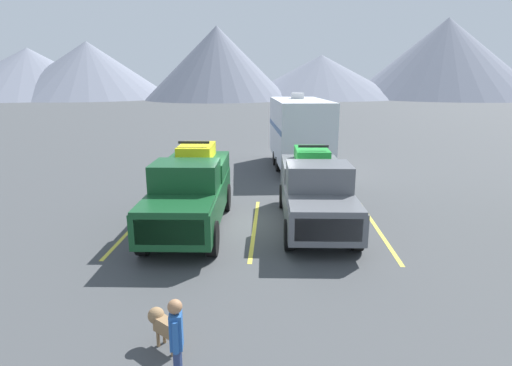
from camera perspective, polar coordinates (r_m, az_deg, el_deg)
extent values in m
plane|color=#3F4244|center=(13.84, -0.10, -5.39)|extent=(240.00, 240.00, 0.00)
cube|color=#144723|center=(13.11, -9.04, -2.36)|extent=(2.16, 5.83, 0.94)
cube|color=#144723|center=(11.01, -11.03, -2.92)|extent=(1.99, 1.66, 0.08)
cube|color=#144723|center=(12.39, -9.62, 0.91)|extent=(1.94, 1.55, 0.84)
cube|color=slate|center=(11.80, -10.16, 0.43)|extent=(1.79, 0.28, 0.62)
cube|color=#144723|center=(14.42, -8.08, 2.32)|extent=(2.05, 2.71, 0.58)
cube|color=silver|center=(10.44, -11.80, -6.60)|extent=(1.73, 0.10, 0.66)
cylinder|color=black|center=(11.29, -5.98, -7.56)|extent=(0.30, 0.96, 0.95)
cylinder|color=black|center=(11.66, -15.21, -7.26)|extent=(0.30, 0.96, 0.95)
cylinder|color=black|center=(14.99, -4.14, -1.96)|extent=(0.30, 0.96, 0.95)
cylinder|color=black|center=(15.28, -11.14, -1.89)|extent=(0.30, 0.96, 0.95)
cube|color=yellow|center=(14.32, -8.15, 4.33)|extent=(1.16, 1.73, 0.45)
cylinder|color=black|center=(13.68, -6.65, 3.90)|extent=(0.19, 0.44, 0.44)
cylinder|color=black|center=(13.84, -10.41, 3.88)|extent=(0.19, 0.44, 0.44)
cylinder|color=black|center=(14.83, -6.04, 4.72)|extent=(0.19, 0.44, 0.44)
cylinder|color=black|center=(14.97, -9.53, 4.69)|extent=(0.19, 0.44, 0.44)
cube|color=black|center=(13.80, -8.52, 5.52)|extent=(1.02, 0.10, 0.08)
cube|color=#595B60|center=(13.39, 8.16, -2.32)|extent=(2.15, 5.70, 0.88)
cube|color=#595B60|center=(11.32, 9.44, -2.93)|extent=(1.98, 1.63, 0.08)
cube|color=#595B60|center=(12.68, 8.56, 0.76)|extent=(1.94, 1.51, 0.85)
cube|color=slate|center=(12.10, 8.91, 0.30)|extent=(1.79, 0.28, 0.62)
cube|color=#595B60|center=(14.69, 7.56, 2.00)|extent=(2.04, 2.64, 0.52)
cube|color=silver|center=(10.75, 9.91, -6.35)|extent=(1.72, 0.10, 0.61)
cylinder|color=black|center=(11.89, 13.66, -6.98)|extent=(0.30, 0.86, 0.86)
cylinder|color=black|center=(11.64, 4.60, -7.08)|extent=(0.30, 0.86, 0.86)
cylinder|color=black|center=(15.47, 10.70, -1.84)|extent=(0.30, 0.86, 0.86)
cylinder|color=black|center=(15.27, 3.79, -1.83)|extent=(0.30, 0.86, 0.86)
cube|color=green|center=(14.59, 7.62, 3.85)|extent=(1.15, 1.69, 0.45)
cylinder|color=black|center=(14.09, 9.72, 3.39)|extent=(0.19, 0.44, 0.44)
cylinder|color=black|center=(13.99, 6.02, 3.43)|extent=(0.19, 0.44, 0.44)
cylinder|color=black|center=(15.21, 9.10, 4.20)|extent=(0.19, 0.44, 0.44)
cylinder|color=black|center=(15.11, 5.67, 4.25)|extent=(0.19, 0.44, 0.44)
cube|color=black|center=(14.07, 7.88, 5.01)|extent=(1.01, 0.10, 0.08)
cube|color=gold|center=(14.14, -16.23, -5.53)|extent=(0.12, 5.50, 0.01)
cube|color=gold|center=(13.42, -0.19, -6.01)|extent=(0.12, 5.50, 0.01)
cube|color=gold|center=(13.81, 16.27, -6.02)|extent=(0.12, 5.50, 0.01)
cube|color=silver|center=(21.87, 5.96, 7.34)|extent=(3.12, 6.65, 3.03)
cube|color=#4C6B99|center=(21.69, 2.60, 7.75)|extent=(0.59, 6.16, 0.24)
cube|color=silver|center=(22.69, 5.70, 11.81)|extent=(0.66, 0.75, 0.30)
cube|color=#333333|center=(18.46, 7.58, 0.56)|extent=(0.23, 1.21, 0.12)
cylinder|color=black|center=(21.59, 9.22, 2.67)|extent=(0.29, 0.78, 0.76)
cylinder|color=black|center=(21.23, 3.04, 2.64)|extent=(0.29, 0.78, 0.76)
cylinder|color=black|center=(23.08, 8.44, 3.45)|extent=(0.29, 0.78, 0.76)
cylinder|color=black|center=(22.74, 2.65, 3.43)|extent=(0.29, 0.78, 0.76)
cube|color=#2659A5|center=(6.54, -10.89, -19.25)|extent=(0.21, 0.25, 0.56)
sphere|color=#9E704C|center=(6.33, -11.06, -16.31)|extent=(0.22, 0.22, 0.22)
cylinder|color=#2659A5|center=(6.66, -10.78, -18.85)|extent=(0.09, 0.09, 0.51)
cylinder|color=#2659A5|center=(6.45, -10.99, -20.08)|extent=(0.09, 0.09, 0.51)
cube|color=olive|center=(7.83, -12.05, -18.78)|extent=(0.57, 0.51, 0.27)
sphere|color=olive|center=(7.98, -13.54, -17.23)|extent=(0.30, 0.30, 0.30)
cylinder|color=olive|center=(7.59, -10.53, -19.37)|extent=(0.15, 0.13, 0.20)
cylinder|color=olive|center=(8.08, -13.27, -20.08)|extent=(0.06, 0.06, 0.30)
cylinder|color=olive|center=(8.15, -12.46, -19.72)|extent=(0.06, 0.06, 0.30)
cylinder|color=olive|center=(7.82, -11.39, -21.28)|extent=(0.06, 0.06, 0.30)
cylinder|color=olive|center=(7.89, -10.57, -20.89)|extent=(0.06, 0.06, 0.30)
cone|color=slate|center=(111.53, -28.60, 13.09)|extent=(40.46, 40.46, 11.21)
cone|color=slate|center=(106.25, -21.98, 14.19)|extent=(37.74, 37.74, 12.63)
cone|color=slate|center=(93.31, -5.33, 16.05)|extent=(31.31, 31.31, 15.25)
cone|color=slate|center=(102.47, 8.90, 14.24)|extent=(37.47, 37.47, 9.74)
cone|color=slate|center=(109.95, 24.48, 15.31)|extent=(42.89, 42.89, 17.92)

